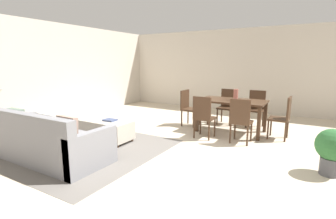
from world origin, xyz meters
TOP-DOWN VIEW (x-y plane):
  - ground_plane at (0.00, 0.00)m, footprint 10.80×10.80m
  - wall_back at (0.00, 5.00)m, footprint 9.00×0.12m
  - wall_left at (-4.50, 0.50)m, footprint 0.12×11.00m
  - area_rug at (-1.93, -0.34)m, footprint 3.00×2.80m
  - couch at (-2.02, -1.00)m, footprint 2.29×0.94m
  - ottoman_table at (-1.84, 0.26)m, footprint 1.10×0.55m
  - dining_table at (0.21, 2.26)m, footprint 1.52×0.88m
  - dining_chair_near_left at (-0.15, 1.44)m, footprint 0.40×0.40m
  - dining_chair_near_right at (0.63, 1.49)m, footprint 0.40×0.40m
  - dining_chair_far_left at (-0.13, 3.03)m, footprint 0.41×0.41m
  - dining_chair_far_right at (0.60, 3.08)m, footprint 0.41×0.41m
  - dining_chair_head_east at (1.33, 2.23)m, footprint 0.41×0.41m
  - dining_chair_head_west at (-0.94, 2.30)m, footprint 0.42×0.42m
  - vase_centerpiece at (0.29, 2.28)m, footprint 0.11×0.11m
  - book_on_ottoman at (-1.75, 0.30)m, footprint 0.27×0.21m
  - potted_plant at (2.15, 0.71)m, footprint 0.47×0.47m

SIDE VIEW (x-z plane):
  - ground_plane at x=0.00m, z-range 0.00..0.00m
  - area_rug at x=-1.93m, z-range 0.00..0.01m
  - ottoman_table at x=-1.84m, z-range 0.03..0.46m
  - couch at x=-2.02m, z-range -0.14..0.72m
  - potted_plant at x=2.15m, z-range 0.06..0.75m
  - book_on_ottoman at x=-1.75m, z-range 0.43..0.46m
  - dining_chair_near_left at x=-0.15m, z-range 0.06..0.98m
  - dining_chair_near_right at x=0.63m, z-range 0.06..0.98m
  - dining_chair_far_left at x=-0.13m, z-range 0.06..0.98m
  - dining_chair_far_right at x=0.60m, z-range 0.06..0.98m
  - dining_chair_head_east at x=1.33m, z-range 0.06..0.98m
  - dining_chair_head_west at x=-0.94m, z-range 0.06..0.98m
  - dining_table at x=0.21m, z-range 0.28..1.04m
  - vase_centerpiece at x=0.29m, z-range 0.76..1.02m
  - wall_back at x=0.00m, z-range 0.00..2.70m
  - wall_left at x=-4.50m, z-range 0.00..2.70m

